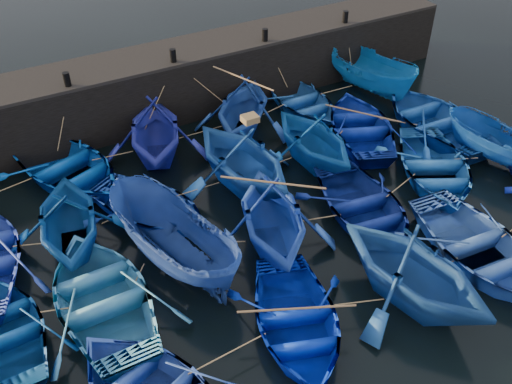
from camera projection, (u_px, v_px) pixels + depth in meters
ground at (310, 270)px, 16.61m from camera, size 120.00×120.00×0.00m
quay_wall at (168, 85)px, 23.06m from camera, size 26.00×2.50×2.50m
quay_top at (165, 54)px, 22.25m from camera, size 26.00×2.50×0.12m
bollard_1 at (67, 79)px, 19.90m from camera, size 0.24×0.24×0.50m
bollard_2 at (173, 55)px, 21.44m from camera, size 0.24×0.24×0.50m
bollard_3 at (265, 35)px, 22.98m from camera, size 0.24×0.24×0.50m
bollard_4 at (345, 17)px, 24.53m from camera, size 0.24×0.24×0.50m
boat_1 at (66, 167)px, 19.71m from camera, size 5.43×6.30×1.10m
boat_2 at (155, 130)px, 20.45m from camera, size 5.25×5.61×2.38m
boat_3 at (243, 106)px, 21.84m from camera, size 5.76×5.81×2.32m
boat_4 at (303, 101)px, 23.61m from camera, size 3.09×4.32×0.90m
boat_5 at (370, 72)px, 24.58m from camera, size 2.57×5.16×1.91m
boat_7 at (68, 219)px, 16.68m from camera, size 4.51×4.96×2.26m
boat_8 at (151, 207)px, 18.16m from camera, size 4.94×5.41×0.92m
boat_9 at (242, 157)px, 18.93m from camera, size 4.79×5.37×2.55m
boat_10 at (314, 137)px, 20.18m from camera, size 3.77×4.34×2.23m
boat_11 at (361, 125)px, 21.98m from camera, size 5.18×5.90×1.02m
boat_12 at (435, 119)px, 22.27m from camera, size 4.14×5.64×1.14m
boat_13 at (5, 329)px, 14.39m from camera, size 3.07×4.21×0.86m
boat_14 at (103, 295)px, 15.12m from camera, size 3.72×5.19×1.07m
boat_15 at (172, 242)px, 16.10m from camera, size 3.23×5.46×1.98m
boat_16 at (272, 215)px, 16.71m from camera, size 5.13×5.51×2.36m
boat_17 at (364, 207)px, 18.10m from camera, size 4.11×5.25×0.99m
boat_18 at (434, 167)px, 19.77m from camera, size 5.43×6.02×1.02m
boat_19 at (498, 145)px, 20.37m from camera, size 2.72×4.41×1.60m
boat_22 at (296, 322)px, 14.52m from camera, size 4.55×5.34×0.94m
boat_23 at (414, 269)px, 14.93m from camera, size 4.98×5.47×2.48m
boat_24 at (480, 248)px, 16.58m from camera, size 4.05×5.37×1.05m
wooden_crate at (250, 119)px, 18.19m from camera, size 0.50×0.43×0.22m
mooring_ropes at (234, 161)px, 19.42m from camera, size 17.62×11.83×2.10m
loose_oars at (295, 156)px, 18.23m from camera, size 9.56×11.40×1.48m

